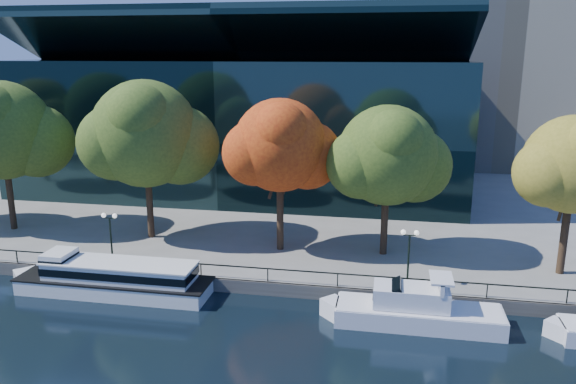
% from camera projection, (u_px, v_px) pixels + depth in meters
% --- Properties ---
extents(ground, '(160.00, 160.00, 0.00)m').
position_uv_depth(ground, '(186.00, 308.00, 38.22)').
color(ground, black).
rests_on(ground, ground).
extents(promenade, '(90.00, 67.08, 1.00)m').
position_uv_depth(promenade, '(285.00, 182.00, 72.77)').
color(promenade, slate).
rests_on(promenade, ground).
extents(railing, '(88.20, 0.08, 0.99)m').
position_uv_depth(railing, '(201.00, 264.00, 40.84)').
color(railing, black).
rests_on(railing, promenade).
extents(convention_building, '(50.00, 24.57, 21.43)m').
position_uv_depth(convention_building, '(245.00, 124.00, 67.14)').
color(convention_building, black).
rests_on(convention_building, ground).
extents(tour_boat, '(15.41, 3.44, 2.92)m').
position_uv_depth(tour_boat, '(109.00, 277.00, 40.33)').
color(tour_boat, white).
rests_on(tour_boat, ground).
extents(cruiser_near, '(11.62, 2.99, 3.37)m').
position_uv_depth(cruiser_near, '(411.00, 309.00, 35.72)').
color(cruiser_near, silver).
rests_on(cruiser_near, ground).
extents(tree_1, '(10.98, 9.00, 13.55)m').
position_uv_depth(tree_1, '(4.00, 133.00, 49.77)').
color(tree_1, black).
rests_on(tree_1, promenade).
extents(tree_2, '(11.41, 9.36, 13.76)m').
position_uv_depth(tree_2, '(147.00, 136.00, 47.46)').
color(tree_2, black).
rests_on(tree_2, promenade).
extents(tree_3, '(9.34, 7.66, 12.47)m').
position_uv_depth(tree_3, '(282.00, 147.00, 44.53)').
color(tree_3, black).
rests_on(tree_3, promenade).
extents(tree_4, '(9.82, 8.06, 12.05)m').
position_uv_depth(tree_4, '(389.00, 158.00, 43.61)').
color(tree_4, black).
rests_on(tree_4, promenade).
extents(tree_5, '(8.78, 7.20, 11.73)m').
position_uv_depth(tree_5, '(575.00, 167.00, 39.62)').
color(tree_5, black).
rests_on(tree_5, promenade).
extents(lamp_1, '(1.26, 0.36, 4.03)m').
position_uv_depth(lamp_1, '(110.00, 226.00, 42.88)').
color(lamp_1, black).
rests_on(lamp_1, promenade).
extents(lamp_2, '(1.26, 0.36, 4.03)m').
position_uv_depth(lamp_2, '(409.00, 244.00, 38.92)').
color(lamp_2, black).
rests_on(lamp_2, promenade).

